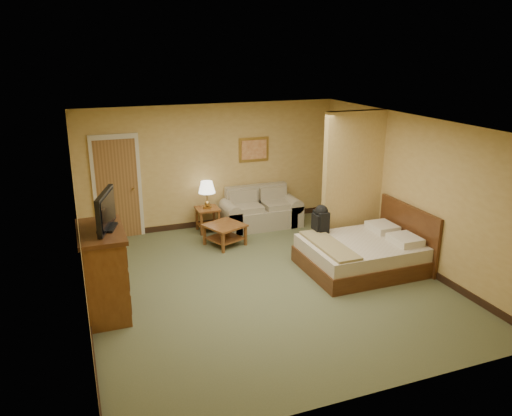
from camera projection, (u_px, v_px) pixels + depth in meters
name	position (u px, v px, depth m)	size (l,w,h in m)	color
floor	(264.00, 282.00, 8.19)	(6.00, 6.00, 0.00)	#565C3B
ceiling	(265.00, 124.00, 7.39)	(6.00, 6.00, 0.00)	white
back_wall	(212.00, 166.00, 10.46)	(5.50, 0.02, 2.60)	tan
left_wall	(79.00, 228.00, 6.86)	(0.02, 6.00, 2.60)	tan
right_wall	(410.00, 190.00, 8.71)	(0.02, 6.00, 2.60)	tan
partition	(353.00, 181.00, 9.34)	(1.20, 0.15, 2.60)	tan
door	(117.00, 188.00, 9.86)	(0.94, 0.16, 2.10)	beige
baseboard	(213.00, 222.00, 10.83)	(5.50, 0.02, 0.12)	black
loveseat	(261.00, 214.00, 10.71)	(1.68, 0.78, 0.85)	#9D9277
side_table	(208.00, 216.00, 10.37)	(0.46, 0.46, 0.51)	brown
table_lamp	(207.00, 188.00, 10.19)	(0.34, 0.34, 0.57)	#A37D3C
coffee_table	(225.00, 230.00, 9.65)	(0.86, 0.86, 0.42)	brown
wall_picture	(254.00, 149.00, 10.66)	(0.67, 0.04, 0.52)	#B78E3F
dresser	(104.00, 271.00, 7.08)	(0.63, 1.19, 1.28)	brown
tv	(106.00, 212.00, 6.85)	(0.32, 0.84, 0.53)	black
bed	(364.00, 253.00, 8.62)	(1.94, 1.62, 1.05)	#472310
backpack	(321.00, 218.00, 8.89)	(0.23, 0.30, 0.51)	black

